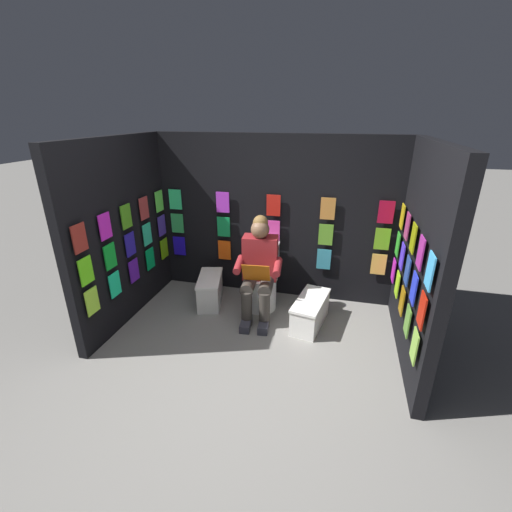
{
  "coord_description": "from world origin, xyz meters",
  "views": [
    {
      "loc": [
        -0.8,
        2.31,
        2.25
      ],
      "look_at": [
        0.02,
        -1.0,
        0.85
      ],
      "focal_mm": 24.5,
      "sensor_mm": 36.0,
      "label": 1
    }
  ],
  "objects_px": {
    "toilet": "(262,281)",
    "comic_longbox_far": "(310,312)",
    "person_reading": "(259,268)",
    "comic_longbox_near": "(210,290)"
  },
  "relations": [
    {
      "from": "toilet",
      "to": "comic_longbox_far",
      "type": "distance_m",
      "value": 0.73
    },
    {
      "from": "person_reading",
      "to": "comic_longbox_far",
      "type": "height_order",
      "value": "person_reading"
    },
    {
      "from": "person_reading",
      "to": "comic_longbox_near",
      "type": "relative_size",
      "value": 1.82
    },
    {
      "from": "toilet",
      "to": "comic_longbox_far",
      "type": "bearing_deg",
      "value": 148.85
    },
    {
      "from": "person_reading",
      "to": "comic_longbox_far",
      "type": "xyz_separation_m",
      "value": [
        -0.62,
        0.08,
        -0.44
      ]
    },
    {
      "from": "toilet",
      "to": "person_reading",
      "type": "relative_size",
      "value": 0.65
    },
    {
      "from": "comic_longbox_far",
      "to": "person_reading",
      "type": "bearing_deg",
      "value": 3.07
    },
    {
      "from": "person_reading",
      "to": "comic_longbox_far",
      "type": "bearing_deg",
      "value": 167.05
    },
    {
      "from": "comic_longbox_near",
      "to": "comic_longbox_far",
      "type": "relative_size",
      "value": 0.91
    },
    {
      "from": "person_reading",
      "to": "comic_longbox_far",
      "type": "distance_m",
      "value": 0.76
    }
  ]
}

